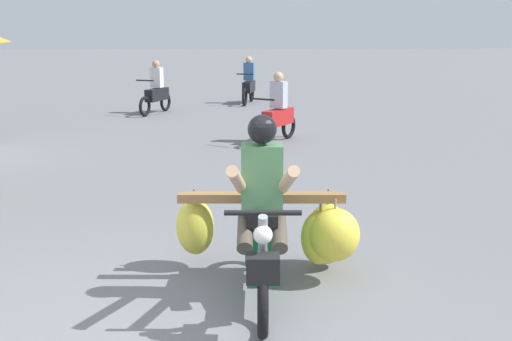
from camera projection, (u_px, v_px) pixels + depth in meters
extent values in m
torus|color=black|center=(263.00, 301.00, 4.54)|extent=(0.11, 0.56, 0.56)
torus|color=black|center=(261.00, 245.00, 5.71)|extent=(0.11, 0.56, 0.56)
cube|color=#196638|center=(262.00, 270.00, 5.02)|extent=(0.27, 0.57, 0.08)
cube|color=#196638|center=(262.00, 233.00, 5.36)|extent=(0.31, 0.65, 0.36)
cube|color=black|center=(262.00, 212.00, 5.24)|extent=(0.29, 0.61, 0.10)
cylinder|color=gray|center=(263.00, 255.00, 4.52)|extent=(0.08, 0.29, 0.69)
cylinder|color=black|center=(263.00, 213.00, 4.40)|extent=(0.56, 0.07, 0.04)
sphere|color=silver|center=(263.00, 235.00, 4.36)|extent=(0.14, 0.14, 0.14)
cube|color=black|center=(263.00, 268.00, 4.37)|extent=(0.25, 0.17, 0.20)
cube|color=#196638|center=(263.00, 263.00, 4.47)|extent=(0.11, 0.28, 0.04)
cube|color=olive|center=(262.00, 198.00, 5.45)|extent=(1.50, 0.18, 0.08)
cube|color=olive|center=(261.00, 196.00, 5.63)|extent=(1.35, 0.15, 0.06)
ellipsoid|color=gold|center=(327.00, 234.00, 5.82)|extent=(0.48, 0.45, 0.59)
cylinder|color=#998459|center=(328.00, 198.00, 5.74)|extent=(0.02, 0.02, 0.18)
ellipsoid|color=yellow|center=(334.00, 235.00, 5.44)|extent=(0.46, 0.42, 0.49)
cylinder|color=#998459|center=(335.00, 206.00, 5.38)|extent=(0.02, 0.02, 0.12)
ellipsoid|color=yellow|center=(195.00, 227.00, 5.80)|extent=(0.43, 0.41, 0.55)
cylinder|color=#998459|center=(194.00, 195.00, 5.73)|extent=(0.02, 0.02, 0.13)
ellipsoid|color=yellow|center=(320.00, 238.00, 5.55)|extent=(0.38, 0.35, 0.51)
cylinder|color=#998459|center=(320.00, 205.00, 5.48)|extent=(0.02, 0.02, 0.17)
cube|color=#4C7F51|center=(262.00, 178.00, 5.04)|extent=(0.35, 0.24, 0.56)
sphere|color=black|center=(262.00, 129.00, 4.93)|extent=(0.24, 0.24, 0.24)
cylinder|color=tan|center=(288.00, 180.00, 4.70)|extent=(0.11, 0.72, 0.39)
cylinder|color=tan|center=(237.00, 180.00, 4.70)|extent=(0.18, 0.72, 0.39)
cylinder|color=#4C4238|center=(279.00, 232.00, 5.02)|extent=(0.15, 0.45, 0.27)
cylinder|color=#4C4238|center=(245.00, 232.00, 5.02)|extent=(0.15, 0.45, 0.27)
torus|color=black|center=(245.00, 97.00, 17.75)|extent=(0.19, 0.52, 0.52)
torus|color=black|center=(252.00, 93.00, 18.80)|extent=(0.19, 0.52, 0.52)
cube|color=black|center=(249.00, 87.00, 18.31)|extent=(0.44, 0.93, 0.32)
cylinder|color=black|center=(245.00, 74.00, 17.64)|extent=(0.50, 0.15, 0.04)
cube|color=#386699|center=(249.00, 72.00, 18.23)|extent=(0.34, 0.26, 0.52)
sphere|color=tan|center=(249.00, 60.00, 18.13)|extent=(0.20, 0.20, 0.20)
torus|color=black|center=(145.00, 106.00, 15.68)|extent=(0.28, 0.51, 0.52)
torus|color=black|center=(165.00, 102.00, 16.68)|extent=(0.28, 0.51, 0.52)
cube|color=black|center=(157.00, 95.00, 16.22)|extent=(0.57, 0.92, 0.32)
cylinder|color=black|center=(145.00, 80.00, 15.57)|extent=(0.47, 0.23, 0.04)
cube|color=silver|center=(157.00, 77.00, 16.13)|extent=(0.35, 0.30, 0.52)
sphere|color=tan|center=(156.00, 64.00, 16.03)|extent=(0.20, 0.20, 0.20)
torus|color=black|center=(261.00, 134.00, 11.68)|extent=(0.36, 0.48, 0.52)
torus|color=black|center=(289.00, 126.00, 12.60)|extent=(0.36, 0.48, 0.52)
cube|color=red|center=(278.00, 117.00, 12.17)|extent=(0.70, 0.88, 0.32)
cylinder|color=black|center=(263.00, 99.00, 11.57)|extent=(0.43, 0.31, 0.04)
cube|color=#B2B7C6|center=(279.00, 95.00, 12.08)|extent=(0.36, 0.33, 0.52)
sphere|color=tan|center=(278.00, 77.00, 11.98)|extent=(0.20, 0.20, 0.20)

